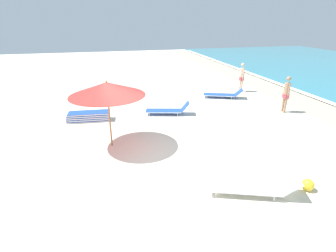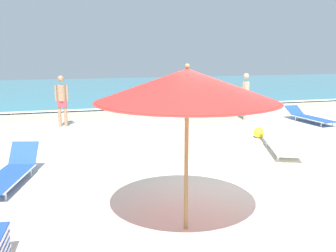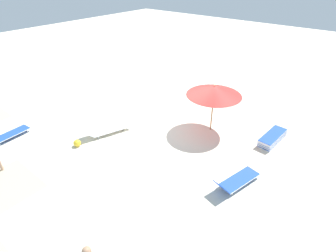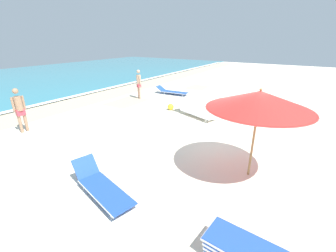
# 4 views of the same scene
# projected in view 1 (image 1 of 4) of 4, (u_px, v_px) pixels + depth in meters

# --- Properties ---
(ground_plane) EXTENTS (60.00, 60.00, 0.16)m
(ground_plane) POSITION_uv_depth(u_px,v_px,m) (147.00, 159.00, 8.79)
(ground_plane) COLOR beige
(beach_umbrella) EXTENTS (2.57, 2.57, 2.40)m
(beach_umbrella) POSITION_uv_depth(u_px,v_px,m) (107.00, 89.00, 8.73)
(beach_umbrella) COLOR #9E7547
(beach_umbrella) RESTS_ON ground_plane
(lounger_stack) EXTENTS (0.77, 1.95, 0.41)m
(lounger_stack) POSITION_uv_depth(u_px,v_px,m) (88.00, 116.00, 11.74)
(lounger_stack) COLOR blue
(lounger_stack) RESTS_ON ground_plane
(sun_lounger_under_umbrella) EXTENTS (1.38, 2.24, 0.57)m
(sun_lounger_under_umbrella) POSITION_uv_depth(u_px,v_px,m) (223.00, 94.00, 15.08)
(sun_lounger_under_umbrella) COLOR blue
(sun_lounger_under_umbrella) RESTS_ON ground_plane
(sun_lounger_beside_umbrella) EXTENTS (1.09, 2.13, 0.62)m
(sun_lounger_beside_umbrella) POSITION_uv_depth(u_px,v_px,m) (168.00, 110.00, 12.52)
(sun_lounger_beside_umbrella) COLOR blue
(sun_lounger_beside_umbrella) RESTS_ON ground_plane
(sun_lounger_near_water_right) EXTENTS (1.36, 2.36, 0.54)m
(sun_lounger_near_water_right) POSITION_uv_depth(u_px,v_px,m) (253.00, 187.00, 6.86)
(sun_lounger_near_water_right) COLOR white
(sun_lounger_near_water_right) RESTS_ON ground_plane
(beachgoer_wading_adult) EXTENTS (0.45, 0.27, 1.76)m
(beachgoer_wading_adult) POSITION_uv_depth(u_px,v_px,m) (242.00, 76.00, 16.11)
(beachgoer_wading_adult) COLOR beige
(beachgoer_wading_adult) RESTS_ON ground_plane
(beachgoer_shoreline_child) EXTENTS (0.45, 0.27, 1.76)m
(beachgoer_shoreline_child) POSITION_uv_depth(u_px,v_px,m) (286.00, 92.00, 12.52)
(beachgoer_shoreline_child) COLOR #A37A5B
(beachgoer_shoreline_child) RESTS_ON ground_plane
(beach_ball) EXTENTS (0.33, 0.33, 0.33)m
(beach_ball) POSITION_uv_depth(u_px,v_px,m) (308.00, 185.00, 7.01)
(beach_ball) COLOR yellow
(beach_ball) RESTS_ON ground_plane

